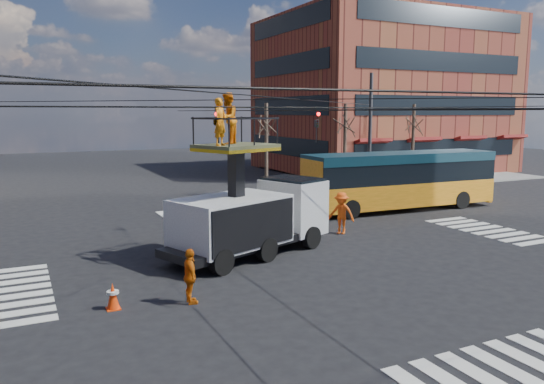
{
  "coord_description": "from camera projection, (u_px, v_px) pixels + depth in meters",
  "views": [
    {
      "loc": [
        -9.54,
        -17.32,
        5.45
      ],
      "look_at": [
        -0.65,
        1.02,
        2.36
      ],
      "focal_mm": 35.0,
      "sensor_mm": 36.0,
      "label": 1
    }
  ],
  "objects": [
    {
      "name": "tree_a",
      "position": [
        266.0,
        125.0,
        33.81
      ],
      "size": [
        2.0,
        2.0,
        6.0
      ],
      "color": "#382B21",
      "rests_on": "ground"
    },
    {
      "name": "flagger",
      "position": [
        341.0,
        213.0,
        23.78
      ],
      "size": [
        1.29,
        1.39,
        1.89
      ],
      "primitive_type": "imported",
      "rotation": [
        0.0,
        0.0,
        -0.93
      ],
      "color": "#FC520F",
      "rests_on": "ground"
    },
    {
      "name": "overhead_network",
      "position": [
        293.0,
        143.0,
        20.02
      ],
      "size": [
        24.24,
        24.24,
        8.0
      ],
      "color": "#2D2D30",
      "rests_on": "ground"
    },
    {
      "name": "tree_b",
      "position": [
        345.0,
        124.0,
        36.4
      ],
      "size": [
        2.0,
        2.0,
        6.0
      ],
      "color": "#382B21",
      "rests_on": "ground"
    },
    {
      "name": "city_bus",
      "position": [
        400.0,
        179.0,
        29.61
      ],
      "size": [
        11.42,
        3.05,
        3.2
      ],
      "rotation": [
        0.0,
        0.0,
        -0.04
      ],
      "color": "#C27512",
      "rests_on": "ground"
    },
    {
      "name": "tree_c",
      "position": [
        414.0,
        123.0,
        38.99
      ],
      "size": [
        2.0,
        2.0,
        6.0
      ],
      "color": "#382B21",
      "rests_on": "ground"
    },
    {
      "name": "worker_ground",
      "position": [
        190.0,
        276.0,
        15.1
      ],
      "size": [
        0.45,
        0.96,
        1.61
      ],
      "primitive_type": "imported",
      "rotation": [
        0.0,
        0.0,
        1.51
      ],
      "color": "#D6660D",
      "rests_on": "ground"
    },
    {
      "name": "traffic_cone",
      "position": [
        113.0,
        296.0,
        14.72
      ],
      "size": [
        0.36,
        0.36,
        0.76
      ],
      "primitive_type": "cone",
      "color": "#FF3C0A",
      "rests_on": "ground"
    },
    {
      "name": "crosswalks",
      "position": [
        299.0,
        255.0,
        20.34
      ],
      "size": [
        22.4,
        22.4,
        0.02
      ],
      "primitive_type": null,
      "color": "silver",
      "rests_on": "ground"
    },
    {
      "name": "ground",
      "position": [
        299.0,
        255.0,
        20.34
      ],
      "size": [
        120.0,
        120.0,
        0.0
      ],
      "primitive_type": "plane",
      "color": "black",
      "rests_on": "ground"
    },
    {
      "name": "utility_truck",
      "position": [
        252.0,
        202.0,
        20.25
      ],
      "size": [
        7.36,
        4.67,
        6.14
      ],
      "rotation": [
        0.0,
        0.0,
        0.37
      ],
      "color": "black",
      "rests_on": "ground"
    },
    {
      "name": "building_ne",
      "position": [
        381.0,
        95.0,
        50.1
      ],
      "size": [
        20.06,
        16.06,
        14.0
      ],
      "color": "maroon",
      "rests_on": "ground"
    },
    {
      "name": "sidewalk_ne",
      "position": [
        390.0,
        172.0,
        48.07
      ],
      "size": [
        18.0,
        18.0,
        0.12
      ],
      "primitive_type": "cube",
      "color": "slate",
      "rests_on": "ground"
    }
  ]
}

